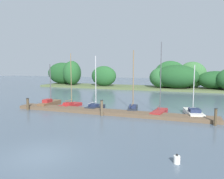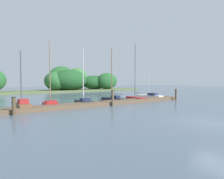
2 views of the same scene
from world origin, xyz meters
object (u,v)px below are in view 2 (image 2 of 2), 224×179
Objects in this scene: mooring_piling_1 at (113,98)px; mooring_piling_0 at (14,106)px; sailboat_2 at (84,101)px; sailboat_1 at (51,103)px; mooring_piling_2 at (176,94)px; sailboat_4 at (135,98)px; sailboat_3 at (113,98)px; sailboat_0 at (22,105)px; sailboat_5 at (149,96)px.

mooring_piling_0 is at bearing -179.59° from mooring_piling_1.
mooring_piling_0 is at bearing 117.02° from sailboat_2.
mooring_piling_2 is at bearing -93.46° from sailboat_1.
sailboat_4 is at bearing 24.53° from mooring_piling_1.
sailboat_3 is at bearing -76.89° from sailboat_2.
sailboat_0 is at bearing 97.30° from sailboat_4.
sailboat_1 reaches higher than sailboat_2.
sailboat_0 is 18.88m from mooring_piling_2.
sailboat_4 is 5.03× the size of mooring_piling_2.
sailboat_4 is at bearing 151.23° from mooring_piling_2.
sailboat_5 is (14.26, -0.14, 0.01)m from sailboat_1.
sailboat_2 is 10.76m from sailboat_5.
sailboat_0 reaches higher than mooring_piling_1.
sailboat_4 is at bearing 9.97° from mooring_piling_0.
mooring_piling_2 is (8.04, -3.62, 0.33)m from sailboat_3.
sailboat_4 is (10.95, -0.74, 0.02)m from sailboat_1.
sailboat_1 is 7.88m from sailboat_3.
sailboat_0 is 8.63m from mooring_piling_1.
mooring_piling_0 is 9.18m from mooring_piling_1.
sailboat_0 is 13.67m from sailboat_4.
mooring_piling_1 is (-2.44, -3.42, 0.39)m from sailboat_3.
sailboat_3 is at bearing 16.69° from mooring_piling_0.
mooring_piling_1 is (-8.83, -3.12, 0.49)m from sailboat_5.
sailboat_4 is 6.08m from mooring_piling_1.
sailboat_5 is 9.37m from mooring_piling_1.
mooring_piling_1 is (-5.52, -2.52, 0.48)m from sailboat_4.
sailboat_0 is at bearing 170.83° from mooring_piling_2.
sailboat_1 is at bearing 167.71° from mooring_piling_2.
sailboat_4 is 3.37m from sailboat_5.
sailboat_1 is at bearing 41.64° from mooring_piling_0.
sailboat_3 is (10.59, 0.62, 0.02)m from sailboat_0.
sailboat_3 reaches higher than sailboat_1.
sailboat_4 is at bearing -85.04° from sailboat_1.
mooring_piling_0 is (-14.69, -2.58, 0.36)m from sailboat_4.
sailboat_4 reaches higher than mooring_piling_1.
mooring_piling_0 is (-1.02, -2.86, 0.29)m from sailboat_0.
sailboat_5 is 3.76× the size of mooring_piling_0.
sailboat_3 is 4.21m from mooring_piling_1.
sailboat_3 is at bearing -87.16° from sailboat_0.
sailboat_1 is at bearing 94.61° from sailboat_4.
mooring_piling_0 is at bearing 140.47° from sailboat_1.
sailboat_3 reaches higher than mooring_piling_2.
sailboat_2 is at bearing 166.29° from mooring_piling_2.
sailboat_3 is 0.91× the size of sailboat_4.
mooring_piling_1 is 1.08× the size of mooring_piling_2.
mooring_piling_1 is (1.93, -2.82, 0.46)m from sailboat_2.
sailboat_0 is 10.61m from sailboat_3.
mooring_piling_0 is 19.66m from mooring_piling_2.
mooring_piling_2 is at bearing -0.42° from mooring_piling_0.
mooring_piling_2 is at bearing -99.66° from sailboat_0.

